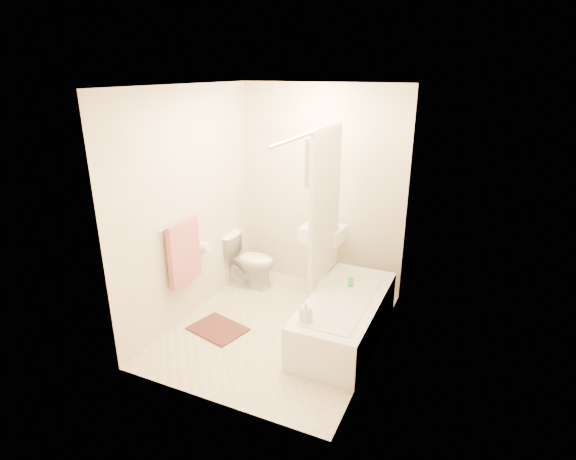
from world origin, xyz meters
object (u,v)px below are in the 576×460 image
at_px(toilet, 249,261).
at_px(bath_mat, 218,329).
at_px(soap_bottle, 306,312).
at_px(bathtub, 345,317).
at_px(sink, 323,257).

distance_m(toilet, bath_mat, 1.10).
relative_size(bath_mat, soap_bottle, 2.90).
bearing_deg(toilet, bathtub, -113.94).
xyz_separation_m(sink, bath_mat, (-0.68, -1.24, -0.45)).
bearing_deg(sink, soap_bottle, -74.18).
bearing_deg(bathtub, sink, 123.58).
bearing_deg(bathtub, soap_bottle, -108.84).
height_order(bathtub, soap_bottle, soap_bottle).
bearing_deg(bathtub, toilet, 157.06).
relative_size(sink, bathtub, 0.60).
bearing_deg(sink, bathtub, -54.65).
bearing_deg(toilet, soap_bottle, -134.45).
bearing_deg(bathtub, bath_mat, -160.36).
xyz_separation_m(bathtub, bath_mat, (-1.22, -0.43, -0.21)).
relative_size(toilet, bathtub, 0.43).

